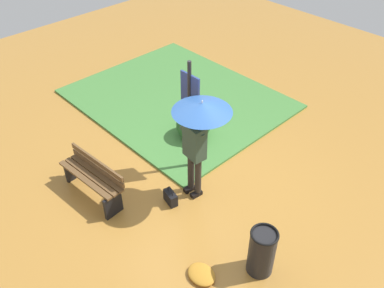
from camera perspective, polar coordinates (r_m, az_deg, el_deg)
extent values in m
plane|color=#B27A33|center=(7.63, 0.52, -6.43)|extent=(18.00, 18.00, 0.00)
cube|color=#47843D|center=(10.09, -2.03, 6.36)|extent=(4.80, 4.00, 0.05)
cylinder|color=#2D2823|center=(7.35, -0.14, -3.93)|extent=(0.12, 0.12, 0.86)
cylinder|color=#2D2823|center=(7.26, 0.84, -4.63)|extent=(0.12, 0.12, 0.86)
cube|color=black|center=(7.60, -0.36, -6.24)|extent=(0.13, 0.23, 0.08)
cube|color=black|center=(7.51, 0.59, -6.94)|extent=(0.13, 0.23, 0.08)
cube|color=#334738|center=(6.82, 0.37, 0.35)|extent=(0.40, 0.28, 0.64)
sphere|color=tan|center=(6.54, 0.38, 3.52)|extent=(0.20, 0.20, 0.20)
ellipsoid|color=black|center=(6.53, 0.38, 3.73)|extent=(0.20, 0.20, 0.15)
cylinder|color=#334738|center=(6.80, -1.04, 2.46)|extent=(0.18, 0.13, 0.18)
cylinder|color=#334738|center=(6.72, -0.88, 2.90)|extent=(0.24, 0.11, 0.33)
cube|color=black|center=(6.60, -0.29, 3.63)|extent=(0.07, 0.02, 0.14)
cylinder|color=#334738|center=(6.58, 1.39, 1.38)|extent=(0.11, 0.10, 0.09)
cylinder|color=#334738|center=(6.54, 1.37, 2.10)|extent=(0.10, 0.09, 0.23)
cylinder|color=#A5A5AD|center=(6.37, 1.40, 4.43)|extent=(0.02, 0.02, 0.41)
cone|color=#264C8C|center=(6.32, 1.41, 5.14)|extent=(0.96, 0.96, 0.16)
sphere|color=#A5A5AD|center=(6.26, 1.43, 5.98)|extent=(0.02, 0.02, 0.02)
cylinder|color=black|center=(7.39, -0.34, 3.50)|extent=(0.07, 0.07, 2.30)
cube|color=navy|center=(7.10, -0.27, 7.18)|extent=(0.44, 0.04, 0.70)
cube|color=silver|center=(7.11, -0.15, 7.23)|extent=(0.38, 0.01, 0.64)
cube|color=black|center=(7.34, -3.01, -7.47)|extent=(0.32, 0.20, 0.24)
torus|color=black|center=(7.23, -3.05, -6.58)|extent=(0.18, 0.05, 0.18)
cube|color=black|center=(8.05, -16.14, -3.35)|extent=(0.09, 0.36, 0.44)
cube|color=black|center=(7.20, -10.92, -8.36)|extent=(0.09, 0.36, 0.44)
cube|color=brown|center=(7.41, -14.73, -4.82)|extent=(1.40, 0.21, 0.04)
cube|color=brown|center=(7.45, -13.96, -4.39)|extent=(1.40, 0.21, 0.04)
cube|color=brown|center=(7.49, -13.19, -3.97)|extent=(1.40, 0.21, 0.04)
cube|color=brown|center=(7.44, -12.98, -3.23)|extent=(1.40, 0.15, 0.10)
cube|color=brown|center=(7.35, -13.13, -2.41)|extent=(1.40, 0.15, 0.10)
cylinder|color=black|center=(6.31, 9.66, -14.65)|extent=(0.40, 0.40, 0.80)
torus|color=black|center=(5.98, 10.09, -12.26)|extent=(0.42, 0.42, 0.04)
ellipsoid|color=#285628|center=(8.65, 0.19, 2.68)|extent=(0.73, 0.73, 0.65)
ellipsoid|color=#1E421E|center=(8.53, 0.67, 1.17)|extent=(0.44, 0.44, 0.44)
ellipsoid|color=#C68428|center=(6.43, 1.33, -17.67)|extent=(0.46, 0.37, 0.10)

